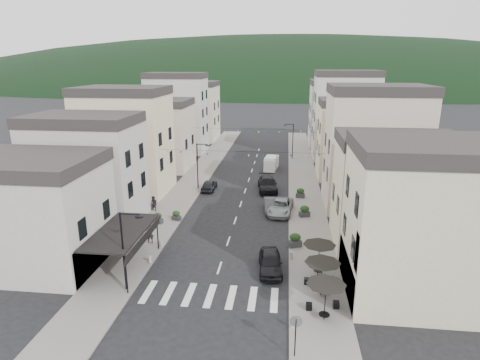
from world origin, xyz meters
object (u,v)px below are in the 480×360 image
(parked_car_a, at_px, (270,262))
(pedestrian_a, at_px, (150,233))
(parked_car_c, at_px, (280,207))
(parked_car_e, at_px, (209,185))
(pedestrian_b, at_px, (154,204))
(parked_car_d, at_px, (268,184))
(parked_car_b, at_px, (271,205))
(delivery_van, at_px, (271,163))

(parked_car_a, xyz_separation_m, pedestrian_a, (-10.92, 3.63, 0.26))
(parked_car_a, height_order, parked_car_c, parked_car_a)
(pedestrian_a, bearing_deg, parked_car_c, 25.19)
(parked_car_c, distance_m, parked_car_e, 11.61)
(pedestrian_a, bearing_deg, pedestrian_b, 92.91)
(parked_car_d, bearing_deg, parked_car_b, -91.03)
(parked_car_d, height_order, pedestrian_a, pedestrian_a)
(parked_car_c, relative_size, pedestrian_b, 3.17)
(parked_car_d, distance_m, parked_car_e, 7.44)
(parked_car_b, relative_size, parked_car_d, 0.74)
(parked_car_b, relative_size, pedestrian_a, 2.36)
(parked_car_e, bearing_deg, parked_car_a, 114.52)
(parked_car_d, relative_size, parked_car_e, 1.43)
(delivery_van, bearing_deg, parked_car_a, -81.24)
(parked_car_c, height_order, parked_car_d, parked_car_d)
(parked_car_b, bearing_deg, pedestrian_b, -178.40)
(pedestrian_a, bearing_deg, delivery_van, 57.43)
(pedestrian_a, relative_size, pedestrian_b, 1.07)
(parked_car_a, relative_size, delivery_van, 0.99)
(parked_car_c, distance_m, delivery_van, 18.58)
(parked_car_e, relative_size, delivery_van, 0.90)
(parked_car_e, distance_m, pedestrian_b, 9.51)
(delivery_van, distance_m, pedestrian_b, 23.11)
(parked_car_a, bearing_deg, parked_car_c, 82.18)
(parked_car_b, height_order, pedestrian_a, pedestrian_a)
(delivery_van, bearing_deg, parked_car_e, -116.56)
(parked_car_c, height_order, parked_car_e, parked_car_c)
(parked_car_b, distance_m, parked_car_e, 10.54)
(parked_car_a, bearing_deg, pedestrian_a, 156.36)
(parked_car_c, relative_size, pedestrian_a, 2.96)
(parked_car_a, relative_size, pedestrian_b, 2.64)
(parked_car_e, bearing_deg, parked_car_c, 143.34)
(parked_car_c, distance_m, pedestrian_a, 14.64)
(parked_car_b, relative_size, parked_car_e, 1.06)
(parked_car_e, relative_size, pedestrian_b, 2.38)
(parked_car_e, height_order, pedestrian_a, pedestrian_a)
(parked_car_a, distance_m, pedestrian_a, 11.51)
(parked_car_b, xyz_separation_m, parked_car_d, (-0.75, 7.32, 0.13))
(parked_car_d, distance_m, pedestrian_b, 14.95)
(parked_car_e, relative_size, pedestrian_a, 2.22)
(parked_car_a, bearing_deg, delivery_van, 86.89)
(pedestrian_a, bearing_deg, parked_car_a, -31.47)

